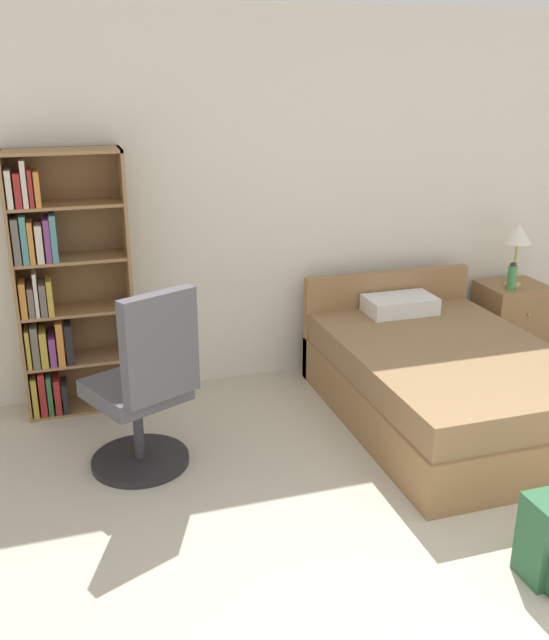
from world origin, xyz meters
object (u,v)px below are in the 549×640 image
table_lamp (518,236)px  nightstand (510,320)px  office_chair (145,393)px  bookshelf (59,290)px  bed (442,379)px  water_bottle (512,277)px

table_lamp → nightstand: bearing=35.8°
nightstand → office_chair: bearing=-163.7°
bookshelf → bed: size_ratio=0.90×
office_chair → nightstand: (3.00, 0.88, -0.19)m
water_bottle → table_lamp: bearing=47.6°
bed → table_lamp: table_lamp is taller
bed → nightstand: (1.06, 0.79, 0.03)m
nightstand → water_bottle: (-0.11, -0.10, 0.40)m
bed → water_bottle: size_ratio=9.19×
office_chair → table_lamp: bearing=16.1°
table_lamp → bed: bearing=-143.4°
bookshelf → water_bottle: bookshelf is taller
office_chair → nightstand: 3.13m
office_chair → bookshelf: bearing=112.8°
bed → nightstand: size_ratio=3.20×
bookshelf → nightstand: bearing=-1.4°
bed → office_chair: size_ratio=1.72×
nightstand → table_lamp: 0.69m
bed → water_bottle: (0.95, 0.68, 0.43)m
bed → nightstand: 1.32m
bed → water_bottle: bearing=35.6°
table_lamp → bookshelf: bearing=178.2°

